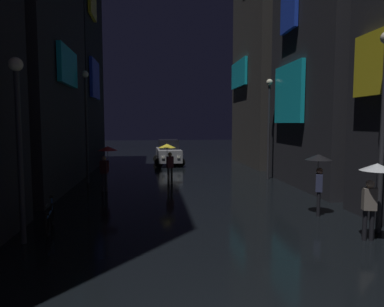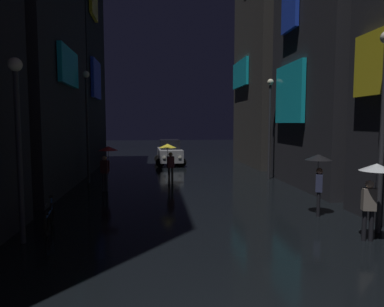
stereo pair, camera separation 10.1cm
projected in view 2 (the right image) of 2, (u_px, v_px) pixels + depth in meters
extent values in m
cube|color=#19D8F2|center=(69.00, 67.00, 15.64)|extent=(0.20, 3.04, 1.66)
cube|color=black|center=(68.00, 57.00, 24.19)|extent=(4.00, 7.51, 15.71)
cube|color=#264CF9|center=(96.00, 80.00, 23.06)|extent=(0.20, 2.90, 2.54)
cube|color=#232328|center=(337.00, 45.00, 16.80)|extent=(4.00, 7.12, 14.05)
cube|color=#19D8F2|center=(289.00, 94.00, 17.30)|extent=(0.20, 3.32, 2.97)
cube|color=#264CF9|center=(290.00, 2.00, 17.10)|extent=(0.20, 1.82, 2.78)
cube|color=#33302D|center=(273.00, 27.00, 25.83)|extent=(4.00, 7.97, 20.85)
cube|color=#19D8F2|center=(240.00, 74.00, 27.09)|extent=(0.20, 4.17, 2.04)
cylinder|color=#38332D|center=(172.00, 176.00, 18.01)|extent=(0.12, 0.12, 0.85)
cylinder|color=#38332D|center=(169.00, 176.00, 17.93)|extent=(0.12, 0.12, 0.85)
cube|color=#4C1E23|center=(171.00, 162.00, 17.91)|extent=(0.39, 0.32, 0.60)
sphere|color=#9E7051|center=(171.00, 154.00, 17.87)|extent=(0.22, 0.22, 0.22)
cylinder|color=#4C1E23|center=(168.00, 161.00, 17.78)|extent=(0.09, 0.09, 0.50)
cylinder|color=slate|center=(168.00, 155.00, 17.75)|extent=(0.02, 0.02, 0.77)
cone|color=yellow|center=(168.00, 146.00, 17.71)|extent=(0.90, 0.90, 0.20)
cylinder|color=black|center=(364.00, 225.00, 9.27)|extent=(0.12, 0.12, 0.85)
cylinder|color=black|center=(371.00, 226.00, 9.25)|extent=(0.12, 0.12, 0.85)
cube|color=gray|center=(369.00, 199.00, 9.19)|extent=(0.38, 0.30, 0.60)
sphere|color=beige|center=(370.00, 184.00, 9.16)|extent=(0.22, 0.22, 0.22)
cylinder|color=gray|center=(375.00, 197.00, 9.21)|extent=(0.09, 0.09, 0.50)
cylinder|color=slate|center=(376.00, 185.00, 9.18)|extent=(0.02, 0.02, 0.77)
cone|color=silver|center=(377.00, 167.00, 9.14)|extent=(0.90, 0.90, 0.20)
cylinder|color=#2D2D38|center=(103.00, 182.00, 16.05)|extent=(0.12, 0.12, 0.85)
cylinder|color=#2D2D38|center=(107.00, 182.00, 16.02)|extent=(0.12, 0.12, 0.85)
cube|color=#4C1E23|center=(105.00, 167.00, 15.97)|extent=(0.39, 0.31, 0.60)
sphere|color=tan|center=(104.00, 158.00, 15.93)|extent=(0.22, 0.22, 0.22)
cylinder|color=#4C1E23|center=(109.00, 166.00, 15.98)|extent=(0.09, 0.09, 0.50)
cylinder|color=slate|center=(108.00, 159.00, 15.95)|extent=(0.02, 0.02, 0.77)
cone|color=red|center=(108.00, 148.00, 15.91)|extent=(0.90, 0.90, 0.20)
cylinder|color=black|center=(318.00, 204.00, 11.69)|extent=(0.12, 0.12, 0.85)
cylinder|color=black|center=(318.00, 203.00, 11.86)|extent=(0.12, 0.12, 0.85)
cube|color=#333859|center=(319.00, 183.00, 11.71)|extent=(0.35, 0.40, 0.60)
sphere|color=#9E7051|center=(319.00, 171.00, 11.68)|extent=(0.22, 0.22, 0.22)
cylinder|color=#333859|center=(318.00, 181.00, 11.89)|extent=(0.09, 0.09, 0.50)
cylinder|color=slate|center=(318.00, 171.00, 11.86)|extent=(0.02, 0.02, 0.77)
cone|color=black|center=(318.00, 157.00, 11.82)|extent=(0.90, 0.90, 0.20)
torus|color=black|center=(47.00, 224.00, 9.61)|extent=(0.17, 0.72, 0.72)
torus|color=black|center=(52.00, 214.00, 10.67)|extent=(0.17, 0.72, 0.72)
cylinder|color=#1E59A5|center=(49.00, 213.00, 10.12)|extent=(0.20, 1.00, 0.05)
cylinder|color=#1E59A5|center=(52.00, 203.00, 10.64)|extent=(0.04, 0.04, 0.40)
cube|color=black|center=(51.00, 196.00, 10.62)|extent=(0.15, 0.26, 0.06)
cylinder|color=black|center=(46.00, 205.00, 9.56)|extent=(0.10, 0.45, 0.03)
cube|color=#99999E|center=(170.00, 155.00, 26.23)|extent=(1.84, 4.15, 0.90)
cube|color=black|center=(170.00, 144.00, 26.16)|extent=(1.51, 1.89, 0.70)
cylinder|color=black|center=(182.00, 162.00, 25.08)|extent=(0.65, 0.24, 0.64)
cylinder|color=black|center=(160.00, 163.00, 24.85)|extent=(0.65, 0.24, 0.64)
cylinder|color=black|center=(178.00, 159.00, 27.70)|extent=(0.65, 0.24, 0.64)
cylinder|color=black|center=(158.00, 159.00, 27.47)|extent=(0.65, 0.24, 0.64)
cube|color=white|center=(180.00, 157.00, 24.27)|extent=(0.20, 0.07, 0.14)
cube|color=white|center=(164.00, 157.00, 24.12)|extent=(0.20, 0.07, 0.14)
cylinder|color=#2D2D33|center=(19.00, 159.00, 8.94)|extent=(0.14, 0.14, 4.51)
sphere|color=#F9EFCC|center=(15.00, 64.00, 8.73)|extent=(0.36, 0.36, 0.36)
cylinder|color=#2D2D33|center=(88.00, 131.00, 18.12)|extent=(0.14, 0.14, 5.56)
sphere|color=#F9EFCC|center=(86.00, 74.00, 17.85)|extent=(0.36, 0.36, 0.36)
cylinder|color=#2D2D33|center=(382.00, 140.00, 9.77)|extent=(0.14, 0.14, 5.40)
cylinder|color=#2D2D33|center=(269.00, 133.00, 19.32)|extent=(0.14, 0.14, 5.29)
sphere|color=#F9EFCC|center=(270.00, 82.00, 19.07)|extent=(0.36, 0.36, 0.36)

